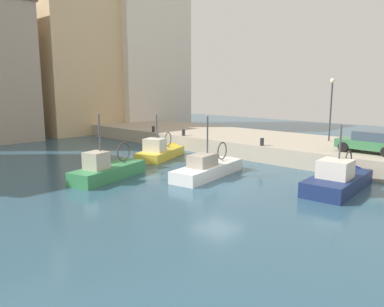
{
  "coord_description": "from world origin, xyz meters",
  "views": [
    {
      "loc": [
        -15.38,
        -12.76,
        5.38
      ],
      "look_at": [
        1.52,
        3.4,
        1.2
      ],
      "focal_mm": 34.96,
      "sensor_mm": 36.0,
      "label": 1
    }
  ],
  "objects_px": {
    "quay_streetlamp": "(331,99)",
    "fishing_boat_white": "(211,173)",
    "fishing_boat_green": "(112,176)",
    "mooring_bollard_mid": "(183,133)",
    "mooring_bollard_south": "(262,142)",
    "parked_car_green": "(370,142)",
    "fishing_boat_navy": "(340,186)",
    "fishing_boat_yellow": "(163,155)",
    "mooring_bollard_north": "(153,129)"
  },
  "relations": [
    {
      "from": "fishing_boat_navy",
      "to": "parked_car_green",
      "type": "relative_size",
      "value": 1.62
    },
    {
      "from": "fishing_boat_white",
      "to": "mooring_bollard_north",
      "type": "bearing_deg",
      "value": 64.93
    },
    {
      "from": "mooring_bollard_south",
      "to": "fishing_boat_white",
      "type": "bearing_deg",
      "value": -179.49
    },
    {
      "from": "fishing_boat_white",
      "to": "mooring_bollard_south",
      "type": "bearing_deg",
      "value": 0.51
    },
    {
      "from": "fishing_boat_white",
      "to": "fishing_boat_navy",
      "type": "bearing_deg",
      "value": -71.24
    },
    {
      "from": "fishing_boat_navy",
      "to": "parked_car_green",
      "type": "distance_m",
      "value": 5.72
    },
    {
      "from": "fishing_boat_white",
      "to": "mooring_bollard_mid",
      "type": "xyz_separation_m",
      "value": [
        5.64,
        8.05,
        1.35
      ]
    },
    {
      "from": "fishing_boat_green",
      "to": "fishing_boat_white",
      "type": "bearing_deg",
      "value": -39.52
    },
    {
      "from": "mooring_bollard_mid",
      "to": "quay_streetlamp",
      "type": "bearing_deg",
      "value": -61.66
    },
    {
      "from": "fishing_boat_navy",
      "to": "mooring_bollard_south",
      "type": "height_order",
      "value": "fishing_boat_navy"
    },
    {
      "from": "fishing_boat_navy",
      "to": "mooring_bollard_south",
      "type": "relative_size",
      "value": 11.47
    },
    {
      "from": "mooring_bollard_south",
      "to": "mooring_bollard_north",
      "type": "xyz_separation_m",
      "value": [
        0.0,
        12.0,
        0.0
      ]
    },
    {
      "from": "fishing_boat_green",
      "to": "fishing_boat_yellow",
      "type": "relative_size",
      "value": 1.03
    },
    {
      "from": "parked_car_green",
      "to": "mooring_bollard_south",
      "type": "height_order",
      "value": "parked_car_green"
    },
    {
      "from": "quay_streetlamp",
      "to": "fishing_boat_white",
      "type": "bearing_deg",
      "value": 167.88
    },
    {
      "from": "fishing_boat_navy",
      "to": "fishing_boat_yellow",
      "type": "bearing_deg",
      "value": 91.96
    },
    {
      "from": "fishing_boat_yellow",
      "to": "quay_streetlamp",
      "type": "relative_size",
      "value": 1.22
    },
    {
      "from": "parked_car_green",
      "to": "quay_streetlamp",
      "type": "bearing_deg",
      "value": 50.51
    },
    {
      "from": "mooring_bollard_south",
      "to": "mooring_bollard_mid",
      "type": "xyz_separation_m",
      "value": [
        0.0,
        8.0,
        0.0
      ]
    },
    {
      "from": "fishing_boat_white",
      "to": "fishing_boat_yellow",
      "type": "distance_m",
      "value": 6.91
    },
    {
      "from": "mooring_bollard_mid",
      "to": "mooring_bollard_north",
      "type": "bearing_deg",
      "value": 90.0
    },
    {
      "from": "mooring_bollard_south",
      "to": "quay_streetlamp",
      "type": "xyz_separation_m",
      "value": [
        5.65,
        -2.47,
        2.98
      ]
    },
    {
      "from": "fishing_boat_yellow",
      "to": "fishing_boat_navy",
      "type": "bearing_deg",
      "value": -88.04
    },
    {
      "from": "parked_car_green",
      "to": "mooring_bollard_north",
      "type": "distance_m",
      "value": 18.82
    },
    {
      "from": "mooring_bollard_south",
      "to": "fishing_boat_yellow",
      "type": "bearing_deg",
      "value": 119.41
    },
    {
      "from": "fishing_boat_navy",
      "to": "mooring_bollard_north",
      "type": "relative_size",
      "value": 11.47
    },
    {
      "from": "fishing_boat_green",
      "to": "fishing_boat_yellow",
      "type": "xyz_separation_m",
      "value": [
        6.58,
        2.8,
        0.01
      ]
    },
    {
      "from": "fishing_boat_green",
      "to": "mooring_bollard_south",
      "type": "relative_size",
      "value": 11.11
    },
    {
      "from": "fishing_boat_green",
      "to": "mooring_bollard_mid",
      "type": "distance_m",
      "value": 11.2
    },
    {
      "from": "fishing_boat_yellow",
      "to": "mooring_bollard_north",
      "type": "height_order",
      "value": "fishing_boat_yellow"
    },
    {
      "from": "fishing_boat_navy",
      "to": "fishing_boat_white",
      "type": "bearing_deg",
      "value": 108.76
    },
    {
      "from": "mooring_bollard_north",
      "to": "quay_streetlamp",
      "type": "relative_size",
      "value": 0.11
    },
    {
      "from": "fishing_boat_green",
      "to": "fishing_boat_white",
      "type": "xyz_separation_m",
      "value": [
        4.66,
        -3.84,
        -0.01
      ]
    },
    {
      "from": "fishing_boat_green",
      "to": "fishing_boat_yellow",
      "type": "height_order",
      "value": "fishing_boat_green"
    },
    {
      "from": "fishing_boat_yellow",
      "to": "mooring_bollard_north",
      "type": "xyz_separation_m",
      "value": [
        3.72,
        5.41,
        1.33
      ]
    },
    {
      "from": "fishing_boat_green",
      "to": "quay_streetlamp",
      "type": "relative_size",
      "value": 1.27
    },
    {
      "from": "fishing_boat_white",
      "to": "mooring_bollard_south",
      "type": "height_order",
      "value": "fishing_boat_white"
    },
    {
      "from": "parked_car_green",
      "to": "mooring_bollard_south",
      "type": "relative_size",
      "value": 7.09
    },
    {
      "from": "fishing_boat_navy",
      "to": "quay_streetlamp",
      "type": "bearing_deg",
      "value": 27.43
    },
    {
      "from": "parked_car_green",
      "to": "mooring_bollard_north",
      "type": "xyz_separation_m",
      "value": [
        -2.18,
        18.69,
        -0.44
      ]
    },
    {
      "from": "mooring_bollard_mid",
      "to": "mooring_bollard_north",
      "type": "distance_m",
      "value": 4.0
    },
    {
      "from": "mooring_bollard_mid",
      "to": "mooring_bollard_north",
      "type": "xyz_separation_m",
      "value": [
        0.0,
        4.0,
        0.0
      ]
    },
    {
      "from": "fishing_boat_white",
      "to": "mooring_bollard_south",
      "type": "distance_m",
      "value": 5.8
    },
    {
      "from": "quay_streetlamp",
      "to": "mooring_bollard_north",
      "type": "bearing_deg",
      "value": 111.32
    },
    {
      "from": "fishing_boat_green",
      "to": "parked_car_green",
      "type": "distance_m",
      "value": 16.39
    },
    {
      "from": "mooring_bollard_north",
      "to": "fishing_boat_navy",
      "type": "bearing_deg",
      "value": -99.65
    },
    {
      "from": "fishing_boat_yellow",
      "to": "parked_car_green",
      "type": "bearing_deg",
      "value": -66.08
    },
    {
      "from": "fishing_boat_navy",
      "to": "mooring_bollard_north",
      "type": "height_order",
      "value": "fishing_boat_navy"
    },
    {
      "from": "fishing_boat_navy",
      "to": "mooring_bollard_mid",
      "type": "distance_m",
      "value": 15.49
    },
    {
      "from": "fishing_boat_white",
      "to": "parked_car_green",
      "type": "relative_size",
      "value": 1.76
    }
  ]
}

